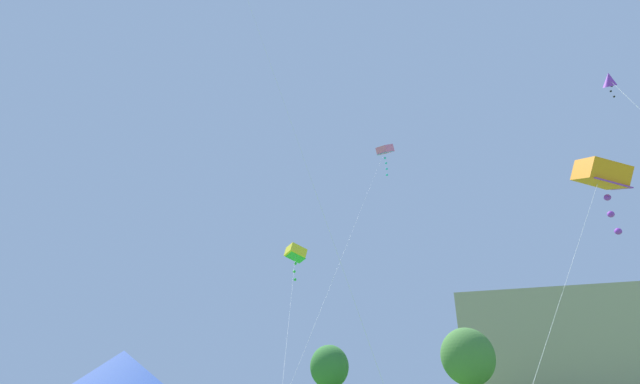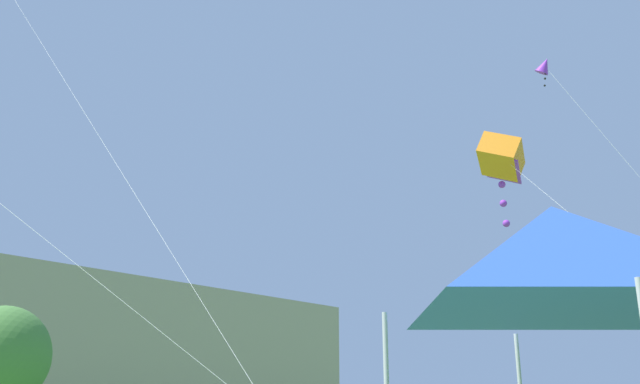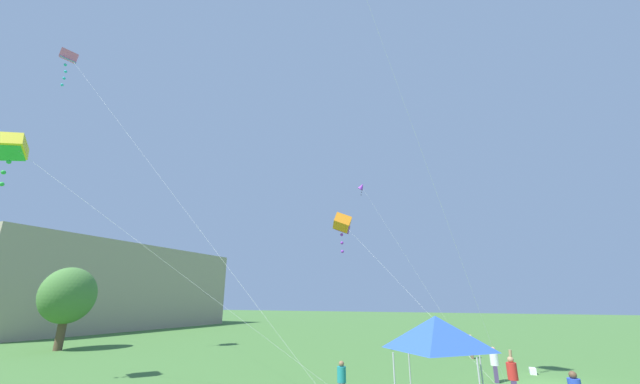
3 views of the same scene
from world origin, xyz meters
TOP-DOWN VIEW (x-y plane):
  - distant_building at (14.86, 52.67)m, footprint 35.47×13.01m
  - tree_near_right at (-1.64, 35.42)m, footprint 4.49×4.04m
  - tree_far_centre at (-18.05, 45.74)m, footprint 4.20×3.78m
  - tree_far_left at (-14.62, 36.66)m, footprint 3.80×3.42m
  - festival_tent at (-8.68, 4.10)m, footprint 2.69×2.69m
  - kite_orange_box_0 at (5.52, 12.73)m, footprint 6.83×11.17m
  - kite_yellow_box_2 at (-12.86, 24.27)m, footprint 7.63×17.01m
  - kite_purple_diamond_3 at (6.24, 11.12)m, footprint 1.57×7.62m
  - kite_pink_box_4 at (-7.02, 33.06)m, footprint 1.79×25.42m

SIDE VIEW (x-z plane):
  - festival_tent at x=-8.68m, z-range 1.21..4.69m
  - tree_far_left at x=-14.62m, z-range 0.84..6.57m
  - tree_far_centre at x=-18.05m, z-range 0.93..7.27m
  - tree_near_right at x=-1.64m, z-range 0.99..7.76m
  - distant_building at x=14.86m, z-range 0.00..11.67m
  - kite_orange_box_0 at x=5.52m, z-range 4.63..15.63m
  - kite_yellow_box_2 at x=-12.86m, z-range 5.49..17.90m
  - kite_purple_diamond_3 at x=6.24m, z-range 6.44..20.23m
  - kite_pink_box_4 at x=-7.02m, z-range 11.70..36.77m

